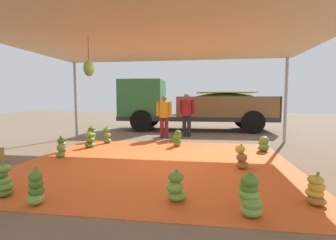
# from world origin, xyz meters

# --- Properties ---
(ground_plane) EXTENTS (40.00, 40.00, 0.00)m
(ground_plane) POSITION_xyz_m (0.00, 3.00, 0.00)
(ground_plane) COLOR brown
(tarp_orange) EXTENTS (6.17, 5.59, 0.01)m
(tarp_orange) POSITION_xyz_m (0.00, 0.00, 0.01)
(tarp_orange) COLOR #E05B23
(tarp_orange) RESTS_ON ground
(tent_canopy) EXTENTS (8.00, 7.00, 2.94)m
(tent_canopy) POSITION_xyz_m (-0.01, -0.09, 2.86)
(tent_canopy) COLOR #9EA0A5
(tent_canopy) RESTS_ON ground
(banana_bunch_0) EXTENTS (0.35, 0.39, 0.46)m
(banana_bunch_0) POSITION_xyz_m (2.68, -1.96, 0.20)
(banana_bunch_0) COLOR #996628
(banana_bunch_0) RESTS_ON tarp_orange
(banana_bunch_1) EXTENTS (0.43, 0.43, 0.52)m
(banana_bunch_1) POSITION_xyz_m (-2.38, 1.50, 0.22)
(banana_bunch_1) COLOR #518428
(banana_bunch_1) RESTS_ON tarp_orange
(banana_bunch_2) EXTENTS (0.38, 0.36, 0.54)m
(banana_bunch_2) POSITION_xyz_m (0.25, 2.09, 0.25)
(banana_bunch_2) COLOR #75A83D
(banana_bunch_2) RESTS_ON tarp_orange
(banana_bunch_3) EXTENTS (0.38, 0.39, 0.58)m
(banana_bunch_3) POSITION_xyz_m (1.70, -2.46, 0.26)
(banana_bunch_3) COLOR #75A83D
(banana_bunch_3) RESTS_ON tarp_orange
(banana_bunch_4) EXTENTS (0.33, 0.33, 0.55)m
(banana_bunch_4) POSITION_xyz_m (-2.49, 0.12, 0.24)
(banana_bunch_4) COLOR #60932D
(banana_bunch_4) RESTS_ON tarp_orange
(banana_bunch_5) EXTENTS (0.34, 0.36, 0.54)m
(banana_bunch_5) POSITION_xyz_m (1.89, -0.27, 0.24)
(banana_bunch_5) COLOR #996628
(banana_bunch_5) RESTS_ON tarp_orange
(banana_bunch_6) EXTENTS (0.43, 0.41, 0.57)m
(banana_bunch_6) POSITION_xyz_m (-2.77, 2.42, 0.25)
(banana_bunch_6) COLOR #477523
(banana_bunch_6) RESTS_ON tarp_orange
(banana_bunch_7) EXTENTS (0.42, 0.41, 0.47)m
(banana_bunch_7) POSITION_xyz_m (2.78, 1.70, 0.21)
(banana_bunch_7) COLOR #477523
(banana_bunch_7) RESTS_ON tarp_orange
(banana_bunch_8) EXTENTS (0.33, 0.31, 0.44)m
(banana_bunch_8) POSITION_xyz_m (-2.84, 0.71, 0.19)
(banana_bunch_8) COLOR #477523
(banana_bunch_8) RESTS_ON tarp_orange
(banana_bunch_9) EXTENTS (0.34, 0.32, 0.55)m
(banana_bunch_9) POSITION_xyz_m (-1.92, -2.35, 0.24)
(banana_bunch_9) COLOR #477523
(banana_bunch_9) RESTS_ON tarp_orange
(banana_bunch_10) EXTENTS (0.35, 0.35, 0.58)m
(banana_bunch_10) POSITION_xyz_m (-2.14, 2.30, 0.25)
(banana_bunch_10) COLOR #60932D
(banana_bunch_10) RESTS_ON tarp_orange
(banana_bunch_11) EXTENTS (0.29, 0.30, 0.53)m
(banana_bunch_11) POSITION_xyz_m (-1.22, -2.55, 0.24)
(banana_bunch_11) COLOR #75A83D
(banana_bunch_11) RESTS_ON tarp_orange
(banana_bunch_12) EXTENTS (0.37, 0.38, 0.48)m
(banana_bunch_12) POSITION_xyz_m (0.71, -2.14, 0.21)
(banana_bunch_12) COLOR #6B9E38
(banana_bunch_12) RESTS_ON tarp_orange
(cargo_truck_main) EXTENTS (7.27, 2.55, 2.40)m
(cargo_truck_main) POSITION_xyz_m (0.38, 6.42, 1.21)
(cargo_truck_main) COLOR #2D2D2D
(cargo_truck_main) RESTS_ON ground
(worker_0) EXTENTS (0.63, 0.38, 1.71)m
(worker_0) POSITION_xyz_m (0.39, 4.22, 1.00)
(worker_0) COLOR #26262D
(worker_0) RESTS_ON ground
(worker_1) EXTENTS (0.59, 0.36, 1.62)m
(worker_1) POSITION_xyz_m (-0.44, 3.73, 0.94)
(worker_1) COLOR maroon
(worker_1) RESTS_ON ground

